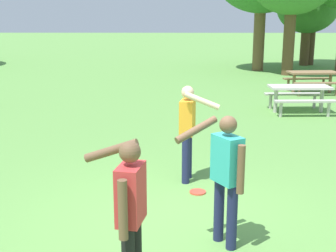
{
  "coord_description": "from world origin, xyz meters",
  "views": [
    {
      "loc": [
        0.03,
        -5.85,
        2.81
      ],
      "look_at": [
        -0.06,
        1.4,
        1.0
      ],
      "focal_mm": 48.88,
      "sensor_mm": 36.0,
      "label": 1
    }
  ],
  "objects_px": {
    "person_catcher": "(188,126)",
    "frisbee": "(198,192)",
    "picnic_table_far": "(312,77)",
    "picnic_table_near": "(299,93)",
    "person_bystander": "(226,171)",
    "person_thrower": "(130,208)",
    "tree_slender_mid": "(308,7)"
  },
  "relations": [
    {
      "from": "person_thrower",
      "to": "person_bystander",
      "type": "height_order",
      "value": "same"
    },
    {
      "from": "person_thrower",
      "to": "frisbee",
      "type": "xyz_separation_m",
      "value": [
        0.82,
        2.75,
        -0.95
      ]
    },
    {
      "from": "frisbee",
      "to": "tree_slender_mid",
      "type": "bearing_deg",
      "value": 69.79
    },
    {
      "from": "person_catcher",
      "to": "picnic_table_near",
      "type": "bearing_deg",
      "value": 58.8
    },
    {
      "from": "person_bystander",
      "to": "picnic_table_far",
      "type": "height_order",
      "value": "person_bystander"
    },
    {
      "from": "person_thrower",
      "to": "person_catcher",
      "type": "xyz_separation_m",
      "value": [
        0.67,
        3.3,
        0.0
      ]
    },
    {
      "from": "picnic_table_far",
      "to": "tree_slender_mid",
      "type": "bearing_deg",
      "value": 76.26
    },
    {
      "from": "person_thrower",
      "to": "person_bystander",
      "type": "xyz_separation_m",
      "value": [
        1.05,
        1.08,
        0.0
      ]
    },
    {
      "from": "picnic_table_near",
      "to": "person_catcher",
      "type": "bearing_deg",
      "value": -121.2
    },
    {
      "from": "person_thrower",
      "to": "frisbee",
      "type": "height_order",
      "value": "person_thrower"
    },
    {
      "from": "frisbee",
      "to": "tree_slender_mid",
      "type": "xyz_separation_m",
      "value": [
        6.72,
        18.26,
        3.04
      ]
    },
    {
      "from": "frisbee",
      "to": "tree_slender_mid",
      "type": "distance_m",
      "value": 19.69
    },
    {
      "from": "person_thrower",
      "to": "picnic_table_near",
      "type": "relative_size",
      "value": 0.94
    },
    {
      "from": "person_thrower",
      "to": "tree_slender_mid",
      "type": "height_order",
      "value": "tree_slender_mid"
    },
    {
      "from": "person_catcher",
      "to": "picnic_table_far",
      "type": "relative_size",
      "value": 0.9
    },
    {
      "from": "person_catcher",
      "to": "picnic_table_near",
      "type": "xyz_separation_m",
      "value": [
        3.35,
        5.54,
        -0.4
      ]
    },
    {
      "from": "person_catcher",
      "to": "picnic_table_far",
      "type": "xyz_separation_m",
      "value": [
        4.69,
        8.81,
        -0.4
      ]
    },
    {
      "from": "person_bystander",
      "to": "tree_slender_mid",
      "type": "distance_m",
      "value": 21.06
    },
    {
      "from": "person_bystander",
      "to": "person_thrower",
      "type": "bearing_deg",
      "value": -134.33
    },
    {
      "from": "person_thrower",
      "to": "tree_slender_mid",
      "type": "xyz_separation_m",
      "value": [
        7.54,
        21.0,
        2.1
      ]
    },
    {
      "from": "person_catcher",
      "to": "tree_slender_mid",
      "type": "height_order",
      "value": "tree_slender_mid"
    },
    {
      "from": "person_thrower",
      "to": "tree_slender_mid",
      "type": "relative_size",
      "value": 0.37
    },
    {
      "from": "person_bystander",
      "to": "picnic_table_near",
      "type": "relative_size",
      "value": 0.94
    },
    {
      "from": "person_catcher",
      "to": "picnic_table_far",
      "type": "height_order",
      "value": "person_catcher"
    },
    {
      "from": "frisbee",
      "to": "picnic_table_near",
      "type": "distance_m",
      "value": 6.91
    },
    {
      "from": "person_catcher",
      "to": "frisbee",
      "type": "relative_size",
      "value": 6.28
    },
    {
      "from": "person_bystander",
      "to": "frisbee",
      "type": "xyz_separation_m",
      "value": [
        -0.24,
        1.67,
        -0.95
      ]
    },
    {
      "from": "picnic_table_near",
      "to": "picnic_table_far",
      "type": "height_order",
      "value": "same"
    },
    {
      "from": "person_thrower",
      "to": "person_catcher",
      "type": "distance_m",
      "value": 3.37
    },
    {
      "from": "person_catcher",
      "to": "person_bystander",
      "type": "height_order",
      "value": "same"
    },
    {
      "from": "person_thrower",
      "to": "picnic_table_near",
      "type": "xyz_separation_m",
      "value": [
        4.02,
        8.84,
        -0.4
      ]
    },
    {
      "from": "picnic_table_far",
      "to": "person_thrower",
      "type": "bearing_deg",
      "value": -113.88
    }
  ]
}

